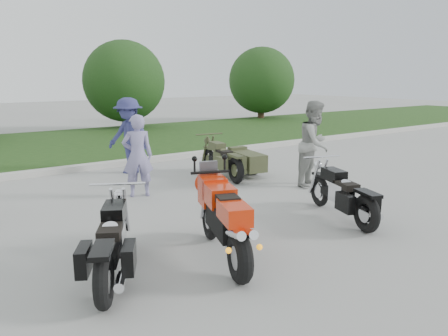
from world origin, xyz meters
TOP-DOWN VIEW (x-y plane):
  - ground at (0.00, 0.00)m, footprint 80.00×80.00m
  - curb at (0.00, 6.00)m, footprint 60.00×0.30m
  - grass_strip at (0.00, 10.15)m, footprint 60.00×8.00m
  - tree_mid_right at (4.00, 13.50)m, footprint 3.60×3.60m
  - tree_far_right at (12.00, 13.50)m, footprint 3.60×3.60m
  - sportbike_red at (-0.69, -0.76)m, footprint 0.89×2.04m
  - cruiser_left at (-2.11, -0.45)m, footprint 1.15×1.96m
  - cruiser_right at (1.95, -0.58)m, footprint 0.81×2.02m
  - cruiser_sidecar at (2.48, 3.13)m, footprint 1.24×2.11m
  - person_stripe at (-0.26, 2.85)m, footprint 0.71×0.58m
  - person_grey at (3.33, 1.41)m, footprint 1.11×0.99m
  - person_denim at (0.48, 4.96)m, footprint 1.19×1.42m

SIDE VIEW (x-z plane):
  - ground at x=0.00m, z-range 0.00..0.00m
  - grass_strip at x=0.00m, z-range 0.00..0.14m
  - curb at x=0.00m, z-range 0.00..0.15m
  - cruiser_sidecar at x=2.48m, z-range -0.03..0.79m
  - cruiser_right at x=1.95m, z-range 0.01..0.81m
  - cruiser_left at x=-2.11m, z-range 0.01..0.84m
  - sportbike_red at x=-0.69m, z-range 0.09..1.09m
  - person_stripe at x=-0.26m, z-range 0.00..1.68m
  - person_grey at x=3.33m, z-range 0.00..1.89m
  - person_denim at x=0.48m, z-range 0.00..1.90m
  - tree_mid_right at x=4.00m, z-range 0.19..4.19m
  - tree_far_right at x=12.00m, z-range 0.19..4.19m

